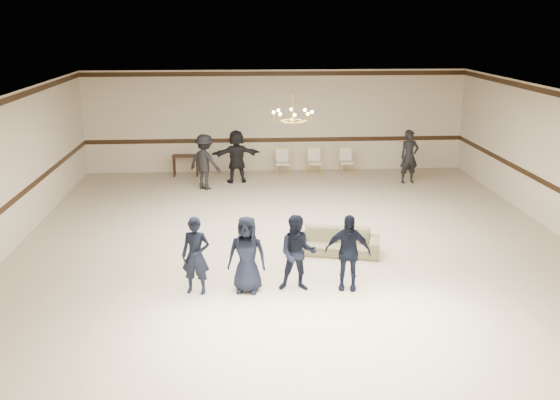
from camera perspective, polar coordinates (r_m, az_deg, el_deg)
The scene contains 16 objects.
room at distance 12.88m, azimuth 1.55°, elevation 2.39°, with size 12.01×14.01×3.21m.
chair_rail at distance 19.81m, azimuth -0.36°, elevation 5.55°, with size 12.00×0.02×0.14m, color black.
crown_molding at distance 19.53m, azimuth -0.37°, elevation 11.56°, with size 12.00×0.02×0.14m, color black.
chandelier at distance 13.62m, azimuth 1.19°, elevation 8.62°, with size 0.94×0.94×0.89m, color gold, non-canonical shape.
boy_a at distance 11.02m, azimuth -7.76°, elevation -5.11°, with size 0.51×0.34×1.40m, color black.
boy_b at distance 11.00m, azimuth -3.06°, elevation -5.03°, with size 0.68×0.45×1.40m, color black.
boy_c at distance 11.04m, azimuth 1.63°, elevation -4.92°, with size 0.68×0.53×1.40m, color black.
boy_d at distance 11.16m, azimuth 6.25°, elevation -4.78°, with size 0.82×0.34×1.40m, color black.
settee at distance 12.94m, azimuth 5.20°, elevation -3.81°, with size 1.78×0.70×0.52m, color #726C4C.
adult_left at distance 17.77m, azimuth -6.94°, elevation 3.50°, with size 1.03×0.59×1.59m, color black.
adult_mid at distance 18.43m, azimuth -4.03°, elevation 4.04°, with size 1.47×0.47×1.59m, color black.
adult_right at distance 18.73m, azimuth 11.81°, elevation 3.93°, with size 0.58×0.38×1.59m, color black.
banquet_chair_left at distance 19.23m, azimuth 0.22°, elevation 3.44°, with size 0.40×0.40×0.83m, color beige, non-canonical shape.
banquet_chair_mid at distance 19.32m, azimuth 3.19°, elevation 3.48°, with size 0.40×0.40×0.83m, color beige, non-canonical shape.
banquet_chair_right at distance 19.47m, azimuth 6.11°, elevation 3.51°, with size 0.40×0.40×0.83m, color beige, non-canonical shape.
console_table at distance 19.46m, azimuth -8.68°, elevation 3.16°, with size 0.79×0.33×0.66m, color black.
Camera 1 is at (-1.19, -12.44, 4.70)m, focal length 39.72 mm.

